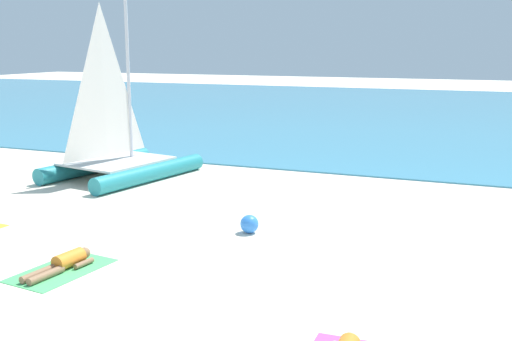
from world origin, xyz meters
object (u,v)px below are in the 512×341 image
object	(u,v)px
sailboat_teal	(118,150)
sunbather_middle	(64,263)
towel_middle	(62,270)
beach_ball	(249,224)

from	to	relation	value
sailboat_teal	sunbather_middle	bearing A→B (deg)	-52.06
towel_middle	sunbather_middle	distance (m)	0.14
beach_ball	sunbather_middle	bearing A→B (deg)	-124.34
towel_middle	beach_ball	world-z (taller)	beach_ball
sunbather_middle	beach_ball	world-z (taller)	beach_ball
sailboat_teal	beach_ball	xyz separation A→B (m)	(6.05, -3.82, -0.68)
sailboat_teal	beach_ball	world-z (taller)	sailboat_teal
sunbather_middle	sailboat_teal	bearing A→B (deg)	123.89
sailboat_teal	towel_middle	size ratio (longest dim) A/B	3.14
sailboat_teal	sunbather_middle	distance (m)	8.17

